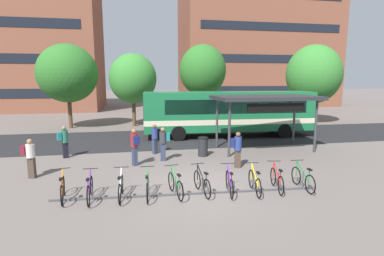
% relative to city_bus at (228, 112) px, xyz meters
% --- Properties ---
extents(ground, '(200.00, 200.00, 0.00)m').
position_rel_city_bus_xyz_m(ground, '(-4.15, -9.78, -1.78)').
color(ground, '#6B605B').
extents(bus_lane_asphalt, '(80.00, 7.20, 0.01)m').
position_rel_city_bus_xyz_m(bus_lane_asphalt, '(-4.15, -0.00, -1.77)').
color(bus_lane_asphalt, '#232326').
rests_on(bus_lane_asphalt, ground).
extents(city_bus, '(12.13, 3.17, 3.20)m').
position_rel_city_bus_xyz_m(city_bus, '(0.00, 0.00, 0.00)').
color(city_bus, '#196B3D').
rests_on(city_bus, ground).
extents(bike_rack, '(9.55, 0.63, 0.70)m').
position_rel_city_bus_xyz_m(bike_rack, '(-4.70, -10.49, -1.68)').
color(bike_rack, '#47474C').
rests_on(bike_rack, ground).
extents(parked_bicycle_orange_0, '(0.52, 1.71, 0.99)m').
position_rel_city_bus_xyz_m(parked_bicycle_orange_0, '(-9.02, -10.16, -1.39)').
color(parked_bicycle_orange_0, black).
rests_on(parked_bicycle_orange_0, ground).
extents(parked_bicycle_purple_1, '(0.52, 1.72, 0.99)m').
position_rel_city_bus_xyz_m(parked_bicycle_purple_1, '(-8.10, -10.36, -1.39)').
color(parked_bicycle_purple_1, black).
rests_on(parked_bicycle_purple_1, ground).
extents(parked_bicycle_white_2, '(0.52, 1.72, 0.99)m').
position_rel_city_bus_xyz_m(parked_bicycle_white_2, '(-7.07, -10.39, -1.39)').
color(parked_bicycle_white_2, black).
rests_on(parked_bicycle_white_2, ground).
extents(parked_bicycle_green_3, '(0.52, 1.72, 0.99)m').
position_rel_city_bus_xyz_m(parked_bicycle_green_3, '(-6.16, -10.47, -1.39)').
color(parked_bicycle_green_3, black).
rests_on(parked_bicycle_green_3, ground).
extents(parked_bicycle_green_4, '(0.52, 1.71, 0.99)m').
position_rel_city_bus_xyz_m(parked_bicycle_green_4, '(-5.18, -10.47, -1.39)').
color(parked_bicycle_green_4, black).
rests_on(parked_bicycle_green_4, ground).
extents(parked_bicycle_black_5, '(0.52, 1.71, 0.99)m').
position_rel_city_bus_xyz_m(parked_bicycle_black_5, '(-4.21, -10.45, -1.39)').
color(parked_bicycle_black_5, black).
rests_on(parked_bicycle_black_5, ground).
extents(parked_bicycle_purple_6, '(0.52, 1.71, 0.99)m').
position_rel_city_bus_xyz_m(parked_bicycle_purple_6, '(-3.24, -10.63, -1.39)').
color(parked_bicycle_purple_6, black).
rests_on(parked_bicycle_purple_6, ground).
extents(parked_bicycle_yellow_7, '(0.52, 1.72, 0.99)m').
position_rel_city_bus_xyz_m(parked_bicycle_yellow_7, '(-2.30, -10.72, -1.39)').
color(parked_bicycle_yellow_7, black).
rests_on(parked_bicycle_yellow_7, ground).
extents(parked_bicycle_red_8, '(0.53, 1.70, 0.99)m').
position_rel_city_bus_xyz_m(parked_bicycle_red_8, '(-1.39, -10.63, -1.39)').
color(parked_bicycle_red_8, black).
rests_on(parked_bicycle_red_8, ground).
extents(parked_bicycle_green_9, '(0.52, 1.72, 0.99)m').
position_rel_city_bus_xyz_m(parked_bicycle_green_9, '(-0.38, -10.70, -1.39)').
color(parked_bicycle_green_9, black).
rests_on(parked_bicycle_green_9, ground).
extents(transit_shelter, '(5.94, 3.19, 3.15)m').
position_rel_city_bus_xyz_m(transit_shelter, '(0.85, -4.49, 1.17)').
color(transit_shelter, '#38383D').
rests_on(transit_shelter, ground).
extents(commuter_black_pack_0, '(0.60, 0.57, 1.64)m').
position_rel_city_bus_xyz_m(commuter_black_pack_0, '(-5.47, -4.22, -0.83)').
color(commuter_black_pack_0, '#2D3851').
rests_on(commuter_black_pack_0, ground).
extents(commuter_maroon_pack_1, '(0.57, 0.41, 1.67)m').
position_rel_city_bus_xyz_m(commuter_maroon_pack_1, '(-10.85, -7.45, -0.81)').
color(commuter_maroon_pack_1, '#47382D').
rests_on(commuter_maroon_pack_1, ground).
extents(commuter_navy_pack_2, '(0.50, 0.60, 1.78)m').
position_rel_city_bus_xyz_m(commuter_navy_pack_2, '(-6.59, -6.40, -0.75)').
color(commuter_navy_pack_2, '#2D3851').
rests_on(commuter_navy_pack_2, ground).
extents(commuter_teal_pack_3, '(0.54, 0.36, 1.71)m').
position_rel_city_bus_xyz_m(commuter_teal_pack_3, '(-5.15, -5.77, -0.78)').
color(commuter_teal_pack_3, '#2D3851').
rests_on(commuter_teal_pack_3, ground).
extents(commuter_teal_pack_4, '(0.60, 0.51, 1.70)m').
position_rel_city_bus_xyz_m(commuter_teal_pack_4, '(-10.20, -4.27, -0.80)').
color(commuter_teal_pack_4, black).
rests_on(commuter_teal_pack_4, ground).
extents(commuter_navy_pack_5, '(0.57, 0.39, 1.70)m').
position_rel_city_bus_xyz_m(commuter_navy_pack_5, '(-1.92, -7.64, -0.80)').
color(commuter_navy_pack_5, '#47382D').
rests_on(commuter_navy_pack_5, ground).
extents(trash_bin, '(0.55, 0.55, 1.03)m').
position_rel_city_bus_xyz_m(trash_bin, '(-3.00, -5.23, -1.26)').
color(trash_bin, '#232328').
rests_on(trash_bin, ground).
extents(street_tree_0, '(4.85, 4.85, 6.94)m').
position_rel_city_bus_xyz_m(street_tree_0, '(-11.90, 5.95, 2.77)').
color(street_tree_0, brown).
rests_on(street_tree_0, ground).
extents(street_tree_1, '(4.04, 4.04, 6.28)m').
position_rel_city_bus_xyz_m(street_tree_1, '(-6.63, 6.09, 2.35)').
color(street_tree_1, brown).
rests_on(street_tree_1, ground).
extents(street_tree_2, '(4.30, 4.30, 7.24)m').
position_rel_city_bus_xyz_m(street_tree_2, '(-0.26, 7.09, 3.09)').
color(street_tree_2, brown).
rests_on(street_tree_2, ground).
extents(street_tree_3, '(4.99, 4.99, 7.21)m').
position_rel_city_bus_xyz_m(street_tree_3, '(9.80, 5.03, 2.74)').
color(street_tree_3, brown).
rests_on(street_tree_3, ground).
extents(building_left_wing, '(22.63, 12.71, 20.08)m').
position_rel_city_bus_xyz_m(building_left_wing, '(-22.44, 24.10, 8.26)').
color(building_left_wing, brown).
rests_on(building_left_wing, ground).
extents(building_right_wing, '(22.99, 11.47, 21.44)m').
position_rel_city_bus_xyz_m(building_right_wing, '(12.28, 24.94, 8.94)').
color(building_right_wing, brown).
rests_on(building_right_wing, ground).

